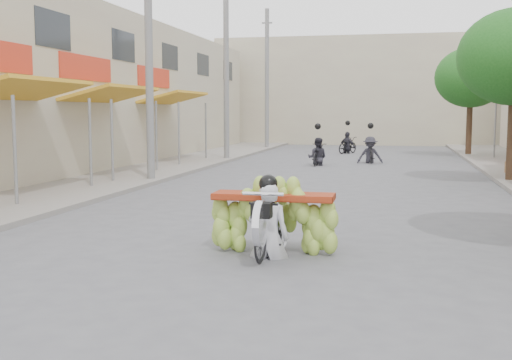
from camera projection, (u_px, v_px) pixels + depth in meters
name	position (u px, v px, depth m)	size (l,w,h in m)	color
ground	(205.00, 312.00, 7.05)	(120.00, 120.00, 0.00)	#59595E
sidewalk_left	(141.00, 171.00, 23.11)	(4.00, 60.00, 0.12)	gray
far_building	(368.00, 92.00, 43.56)	(20.00, 6.00, 7.00)	#B2A78C
utility_pole_mid	(149.00, 50.00, 19.42)	(0.60, 0.24, 8.00)	slate
utility_pole_far	(226.00, 69.00, 28.16)	(0.60, 0.24, 8.00)	slate
utility_pole_back	(267.00, 79.00, 36.90)	(0.60, 0.24, 8.00)	slate
street_tree_far	(471.00, 78.00, 30.73)	(3.40, 3.40, 5.25)	#3A2719
banana_motorbike	(271.00, 209.00, 9.76)	(2.20, 1.78, 2.12)	black
bg_motorbike_a	(318.00, 147.00, 25.93)	(0.82, 1.57, 1.95)	black
bg_motorbike_b	(370.00, 143.00, 26.97)	(1.13, 1.61, 1.95)	black
bg_motorbike_c	(347.00, 138.00, 33.21)	(1.20, 1.61, 1.95)	black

